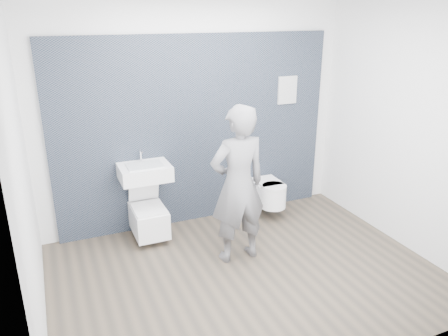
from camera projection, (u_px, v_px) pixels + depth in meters
name	position (u px, v px, depth m)	size (l,w,h in m)	color
ground	(246.00, 273.00, 4.68)	(4.00, 4.00, 0.00)	#4E4234
room_shell	(249.00, 114.00, 4.08)	(4.00, 4.00, 4.00)	silver
tile_wall	(199.00, 217.00, 5.95)	(3.60, 0.06, 2.40)	black
washbasin	(145.00, 172.00, 5.16)	(0.59, 0.45, 0.45)	white
toilet_square	(149.00, 218.00, 5.31)	(0.39, 0.56, 0.74)	white
toilet_rounded	(269.00, 193.00, 5.89)	(0.34, 0.58, 0.31)	white
info_placard	(282.00, 203.00, 6.38)	(0.27, 0.03, 0.37)	white
visitor	(238.00, 185.00, 4.69)	(0.64, 0.42, 1.77)	slate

